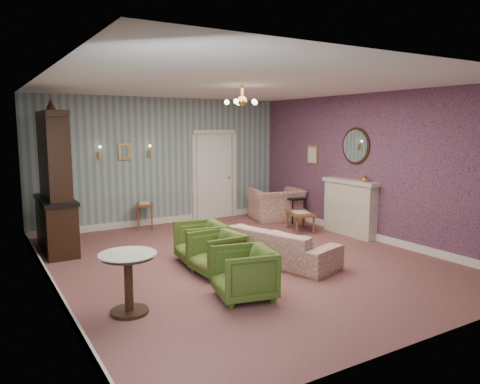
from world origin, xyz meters
TOP-DOWN VIEW (x-y plane):
  - floor at (0.00, 0.00)m, footprint 7.00×7.00m
  - ceiling at (0.00, 0.00)m, footprint 7.00×7.00m
  - wall_back at (0.00, 3.50)m, footprint 6.00×0.00m
  - wall_front at (0.00, -3.50)m, footprint 6.00×0.00m
  - wall_left at (-3.00, 0.00)m, footprint 0.00×7.00m
  - wall_right at (3.00, 0.00)m, footprint 0.00×7.00m
  - wall_right_floral at (2.98, 0.00)m, footprint 0.00×7.00m
  - door at (1.30, 3.46)m, footprint 1.12×0.12m
  - olive_chair_a at (-0.89, -1.51)m, footprint 0.82×0.85m
  - olive_chair_b at (-0.72, -0.44)m, footprint 0.68×0.72m
  - olive_chair_c at (-0.66, 0.26)m, footprint 0.76×0.80m
  - sofa_chintz at (0.44, -0.44)m, footprint 1.17×2.10m
  - wingback_chair at (2.46, 2.46)m, footprint 1.32×1.02m
  - dresser at (-2.58, 2.23)m, footprint 0.57×1.60m
  - fireplace at (2.86, 0.40)m, footprint 0.30×1.40m
  - mantel_vase at (2.84, 0.00)m, footprint 0.15×0.15m
  - oval_mirror at (2.96, 0.40)m, footprint 0.04×0.76m
  - framed_print at (2.97, 1.75)m, footprint 0.04×0.34m
  - coffee_table at (2.20, 1.20)m, footprint 0.72×0.93m
  - side_table_black at (2.65, 1.98)m, footprint 0.43×0.43m
  - pedestal_table at (-2.32, -1.21)m, footprint 0.75×0.75m
  - nesting_table at (-0.59, 3.15)m, footprint 0.50×0.56m
  - gilt_mirror_back at (-0.90, 3.46)m, footprint 0.28×0.06m
  - sconce_left at (-1.45, 3.44)m, footprint 0.16×0.12m
  - sconce_right at (-0.35, 3.44)m, footprint 0.16×0.12m
  - chandelier at (0.00, 0.00)m, footprint 0.56×0.56m
  - burgundy_cushion at (2.41, 2.31)m, footprint 0.41×0.28m

SIDE VIEW (x-z plane):
  - floor at x=0.00m, z-range 0.00..0.00m
  - coffee_table at x=2.20m, z-range 0.00..0.42m
  - side_table_black at x=2.65m, z-range 0.00..0.60m
  - nesting_table at x=-0.59m, z-range 0.00..0.61m
  - olive_chair_b at x=-0.72m, z-range 0.00..0.72m
  - olive_chair_c at x=-0.66m, z-range 0.00..0.74m
  - olive_chair_a at x=-0.89m, z-range 0.00..0.74m
  - pedestal_table at x=-2.32m, z-range 0.00..0.75m
  - sofa_chintz at x=0.44m, z-range 0.00..0.79m
  - burgundy_cushion at x=2.41m, z-range 0.28..0.68m
  - wingback_chair at x=2.46m, z-range 0.00..1.03m
  - fireplace at x=2.86m, z-range 0.00..1.16m
  - door at x=1.30m, z-range 0.00..2.16m
  - mantel_vase at x=2.84m, z-range 1.16..1.31m
  - dresser at x=-2.58m, z-range 0.00..2.66m
  - wall_back at x=0.00m, z-range -1.55..4.45m
  - wall_front at x=0.00m, z-range -1.55..4.45m
  - wall_left at x=-3.00m, z-range -2.05..4.95m
  - wall_right at x=3.00m, z-range -2.05..4.95m
  - wall_right_floral at x=2.98m, z-range -2.05..4.95m
  - framed_print at x=2.97m, z-range 1.39..1.81m
  - gilt_mirror_back at x=-0.90m, z-range 1.52..1.88m
  - sconce_left at x=-1.45m, z-range 1.55..1.85m
  - sconce_right at x=-0.35m, z-range 1.55..1.85m
  - oval_mirror at x=2.96m, z-range 1.43..2.27m
  - chandelier at x=0.00m, z-range 2.45..2.81m
  - ceiling at x=0.00m, z-range 2.90..2.90m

